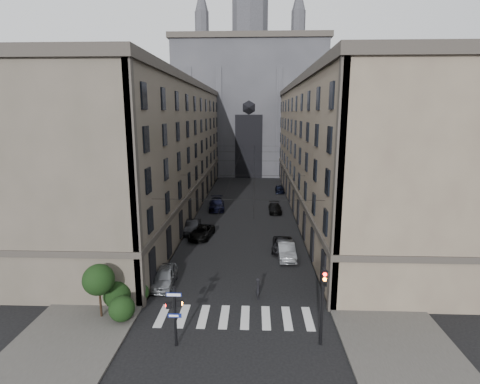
# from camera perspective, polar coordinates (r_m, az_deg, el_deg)

# --- Properties ---
(ground) EXTENTS (260.00, 260.00, 0.00)m
(ground) POSITION_cam_1_polar(r_m,az_deg,el_deg) (24.16, -1.52, -24.53)
(ground) COLOR black
(ground) RESTS_ON ground
(sidewalk_left) EXTENTS (7.00, 80.00, 0.15)m
(sidewalk_left) POSITION_cam_1_polar(r_m,az_deg,el_deg) (58.40, -9.53, -2.37)
(sidewalk_left) COLOR #383533
(sidewalk_left) RESTS_ON ground
(sidewalk_right) EXTENTS (7.00, 80.00, 0.15)m
(sidewalk_right) POSITION_cam_1_polar(r_m,az_deg,el_deg) (57.92, 11.29, -2.56)
(sidewalk_right) COLOR #383533
(sidewalk_right) RESTS_ON ground
(zebra_crossing) EXTENTS (11.00, 3.20, 0.01)m
(zebra_crossing) POSITION_cam_1_polar(r_m,az_deg,el_deg) (28.32, -0.82, -18.50)
(zebra_crossing) COLOR beige
(zebra_crossing) RESTS_ON ground
(building_left) EXTENTS (13.60, 60.60, 18.85)m
(building_left) POSITION_cam_1_polar(r_m,az_deg,el_deg) (57.54, -12.74, 6.67)
(building_left) COLOR #494338
(building_left) RESTS_ON ground
(building_right) EXTENTS (13.60, 60.60, 18.85)m
(building_right) POSITION_cam_1_polar(r_m,az_deg,el_deg) (56.90, 14.61, 6.52)
(building_right) COLOR brown
(building_right) RESTS_ON ground
(gothic_tower) EXTENTS (35.00, 23.00, 58.00)m
(gothic_tower) POSITION_cam_1_polar(r_m,az_deg,el_deg) (94.41, 1.48, 14.04)
(gothic_tower) COLOR #2D2D33
(gothic_tower) RESTS_ON ground
(pedestrian_signal_left) EXTENTS (1.02, 0.38, 4.00)m
(pedestrian_signal_left) POSITION_cam_1_polar(r_m,az_deg,el_deg) (24.58, -9.91, -17.56)
(pedestrian_signal_left) COLOR black
(pedestrian_signal_left) RESTS_ON ground
(traffic_light_right) EXTENTS (0.34, 0.50, 5.20)m
(traffic_light_right) POSITION_cam_1_polar(r_m,az_deg,el_deg) (24.38, 12.51, -15.36)
(traffic_light_right) COLOR black
(traffic_light_right) RESTS_ON ground
(shrub_cluster) EXTENTS (3.90, 4.40, 3.90)m
(shrub_cluster) POSITION_cam_1_polar(r_m,az_deg,el_deg) (29.22, -18.74, -14.18)
(shrub_cluster) COLOR black
(shrub_cluster) RESTS_ON sidewalk_left
(tram_wires) EXTENTS (14.00, 60.00, 0.43)m
(tram_wires) POSITION_cam_1_polar(r_m,az_deg,el_deg) (55.48, 0.85, 4.59)
(tram_wires) COLOR black
(tram_wires) RESTS_ON ground
(car_left_near) EXTENTS (2.03, 4.59, 1.53)m
(car_left_near) POSITION_cam_1_polar(r_m,az_deg,el_deg) (33.08, -11.41, -12.56)
(car_left_near) COLOR gray
(car_left_near) RESTS_ON ground
(car_left_midnear) EXTENTS (1.68, 4.57, 1.49)m
(car_left_midnear) POSITION_cam_1_polar(r_m,az_deg,el_deg) (46.29, -7.26, -5.24)
(car_left_midnear) COLOR black
(car_left_midnear) RESTS_ON ground
(car_left_midfar) EXTENTS (2.91, 5.18, 1.37)m
(car_left_midfar) POSITION_cam_1_polar(r_m,az_deg,el_deg) (44.26, -5.88, -6.11)
(car_left_midfar) COLOR black
(car_left_midfar) RESTS_ON ground
(car_left_far) EXTENTS (2.79, 5.79, 1.62)m
(car_left_far) POSITION_cam_1_polar(r_m,az_deg,el_deg) (56.83, -3.56, -1.86)
(car_left_far) COLOR black
(car_left_far) RESTS_ON ground
(car_right_near) EXTENTS (1.75, 4.81, 1.58)m
(car_right_near) POSITION_cam_1_polar(r_m,az_deg,el_deg) (38.42, 7.06, -8.83)
(car_right_near) COLOR gray
(car_right_near) RESTS_ON ground
(car_right_midnear) EXTENTS (2.51, 4.77, 1.28)m
(car_right_midnear) POSITION_cam_1_polar(r_m,az_deg,el_deg) (40.37, 6.44, -7.99)
(car_right_midnear) COLOR black
(car_right_midnear) RESTS_ON ground
(car_right_midfar) EXTENTS (1.85, 4.46, 1.29)m
(car_right_midfar) POSITION_cam_1_polar(r_m,az_deg,el_deg) (55.21, 5.35, -2.48)
(car_right_midfar) COLOR black
(car_right_midfar) RESTS_ON ground
(car_right_far) EXTENTS (1.62, 3.96, 1.35)m
(car_right_far) POSITION_cam_1_polar(r_m,az_deg,el_deg) (69.11, 6.05, 0.47)
(car_right_far) COLOR black
(car_right_far) RESTS_ON ground
(pedestrian) EXTENTS (0.43, 0.64, 1.74)m
(pedestrian) POSITION_cam_1_polar(r_m,az_deg,el_deg) (30.34, 2.80, -14.45)
(pedestrian) COLOR black
(pedestrian) RESTS_ON ground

